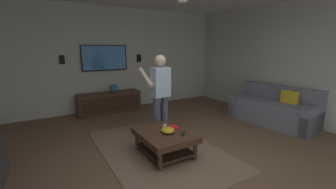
# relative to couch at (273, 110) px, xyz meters

# --- Properties ---
(ground_plane) EXTENTS (9.01, 9.01, 0.00)m
(ground_plane) POSITION_rel_couch_xyz_m (-0.58, 2.86, -0.32)
(ground_plane) COLOR brown
(wall_back_tv) EXTENTS (0.10, 6.93, 2.86)m
(wall_back_tv) POSITION_rel_couch_xyz_m (3.23, 2.86, 1.11)
(wall_back_tv) COLOR #B2B7AD
(wall_back_tv) RESTS_ON ground
(wall_side_window) EXTENTS (7.71, 0.10, 2.86)m
(wall_side_window) POSITION_rel_couch_xyz_m (-0.58, -0.56, 1.11)
(wall_side_window) COLOR beige
(wall_side_window) RESTS_ON ground
(area_rug) EXTENTS (2.85, 1.86, 0.01)m
(area_rug) POSITION_rel_couch_xyz_m (0.10, 3.02, -0.31)
(area_rug) COLOR #7A604C
(area_rug) RESTS_ON ground
(couch) EXTENTS (1.99, 1.08, 0.87)m
(couch) POSITION_rel_couch_xyz_m (0.00, 0.00, 0.00)
(couch) COLOR slate
(couch) RESTS_ON ground
(coffee_table) EXTENTS (1.00, 0.80, 0.40)m
(coffee_table) POSITION_rel_couch_xyz_m (-0.10, 3.02, -0.02)
(coffee_table) COLOR #422B1C
(coffee_table) RESTS_ON ground
(media_console) EXTENTS (0.45, 1.70, 0.55)m
(media_console) POSITION_rel_couch_xyz_m (2.90, 3.08, -0.04)
(media_console) COLOR #422B1C
(media_console) RESTS_ON ground
(tv) EXTENTS (0.05, 1.24, 0.70)m
(tv) POSITION_rel_couch_xyz_m (3.14, 3.08, 1.16)
(tv) COLOR black
(person_standing) EXTENTS (0.58, 0.58, 1.64)m
(person_standing) POSITION_rel_couch_xyz_m (0.68, 2.68, 0.61)
(person_standing) COLOR #4C5166
(person_standing) RESTS_ON ground
(bowl) EXTENTS (0.22, 0.22, 0.10)m
(bowl) POSITION_rel_couch_xyz_m (-0.16, 3.00, 0.13)
(bowl) COLOR gold
(bowl) RESTS_ON coffee_table
(remote_white) EXTENTS (0.14, 0.13, 0.02)m
(remote_white) POSITION_rel_couch_xyz_m (0.14, 2.88, 0.09)
(remote_white) COLOR white
(remote_white) RESTS_ON coffee_table
(remote_black) EXTENTS (0.14, 0.13, 0.02)m
(remote_black) POSITION_rel_couch_xyz_m (-0.32, 2.81, 0.09)
(remote_black) COLOR black
(remote_black) RESTS_ON coffee_table
(remote_grey) EXTENTS (0.15, 0.11, 0.02)m
(remote_grey) POSITION_rel_couch_xyz_m (-0.08, 3.04, 0.09)
(remote_grey) COLOR slate
(remote_grey) RESTS_ON coffee_table
(book) EXTENTS (0.19, 0.24, 0.04)m
(book) POSITION_rel_couch_xyz_m (-0.03, 2.83, 0.10)
(book) COLOR red
(book) RESTS_ON coffee_table
(vase_round) EXTENTS (0.22, 0.22, 0.22)m
(vase_round) POSITION_rel_couch_xyz_m (2.91, 2.94, 0.34)
(vase_round) COLOR teal
(vase_round) RESTS_ON media_console
(wall_speaker_left) EXTENTS (0.06, 0.12, 0.22)m
(wall_speaker_left) POSITION_rel_couch_xyz_m (3.15, 2.05, 1.13)
(wall_speaker_left) COLOR black
(wall_speaker_right) EXTENTS (0.06, 0.12, 0.22)m
(wall_speaker_right) POSITION_rel_couch_xyz_m (3.15, 4.15, 1.15)
(wall_speaker_right) COLOR black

